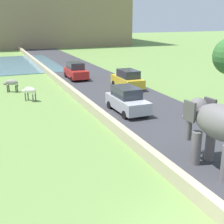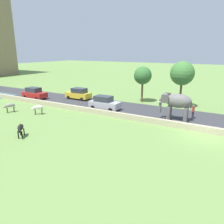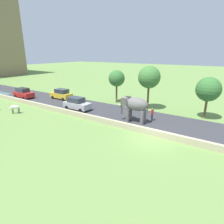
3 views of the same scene
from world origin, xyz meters
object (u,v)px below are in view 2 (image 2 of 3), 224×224
Objects in this scene: cow_white at (38,108)px; car_yellow at (79,94)px; cow_black at (20,128)px; car_silver at (104,103)px; person_beside_elephant at (193,112)px; car_red at (34,93)px; cow_grey at (10,106)px; elephant at (176,103)px.

car_yellow is at bearing 6.29° from cow_white.
car_silver is at bearing -7.29° from cow_black.
person_beside_elephant reaches higher than cow_black.
car_red is (-1.51, 23.63, 0.03)m from person_beside_elephant.
cow_black is (-11.54, 1.48, -0.06)m from car_silver.
cow_white is at bearing -74.18° from cow_grey.
elephant is 15.66m from cow_black.
car_silver is at bearing 89.87° from elephant.
car_red is (-3.15, 6.28, 0.00)m from car_yellow.
car_yellow is at bearing 78.62° from elephant.
cow_black is at bearing -135.07° from car_red.
elephant is at bearing -68.52° from cow_white.
elephant reaches higher than cow_grey.
cow_white is at bearing 114.19° from person_beside_elephant.
cow_grey is (-8.40, 20.09, -0.04)m from person_beside_elephant.
cow_grey is 1.07× the size of cow_black.
person_beside_elephant is at bearing -67.30° from cow_grey.
cow_grey is at bearing 164.70° from car_yellow.
elephant is 16.12m from car_yellow.
car_silver is at bearing -44.42° from cow_white.
cow_white is at bearing 135.58° from car_silver.
cow_grey is (-6.89, -3.54, -0.06)m from car_red.
elephant reaches higher than cow_white.
person_beside_elephant is 17.93m from cow_white.
cow_black is at bearing 137.14° from person_beside_elephant.
cow_grey is (-6.87, 18.51, -1.20)m from elephant.
elephant is 2.17× the size of person_beside_elephant.
person_beside_elephant is 0.41× the size of car_red.
elephant is 22.08m from car_red.
person_beside_elephant is 23.68m from car_red.
elephant is at bearing -90.06° from car_red.
cow_white is 7.11m from cow_black.
car_yellow is 1.00× the size of car_silver.
car_yellow is at bearing -63.38° from car_red.
car_silver is at bearing -115.16° from car_yellow.
cow_white is (-5.84, -7.28, -0.06)m from car_red.
cow_grey is (-6.89, 9.46, -0.06)m from car_silver.
car_silver is 11.64m from cow_black.
person_beside_elephant is at bearing -81.91° from car_silver.
elephant is 9.13m from car_silver.
cow_grey is at bearing 59.77° from cow_black.
person_beside_elephant is at bearing -86.34° from car_red.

